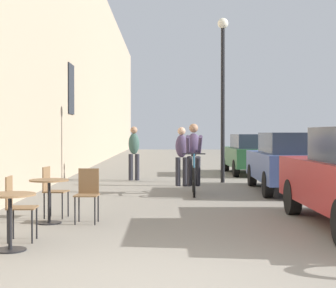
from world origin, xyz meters
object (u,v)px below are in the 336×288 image
at_px(pedestrian_mid, 134,150).
at_px(parked_car_third, 252,153).
at_px(cafe_table_near, 10,209).
at_px(parked_car_second, 291,161).
at_px(pedestrian_near, 182,153).
at_px(cafe_chair_near_toward_street, 17,204).
at_px(street_lamp, 223,78).
at_px(cafe_chair_mid_toward_street, 88,191).
at_px(cyclist_on_bicycle, 194,161).
at_px(cafe_table_mid, 49,192).
at_px(cafe_chair_mid_toward_wall, 52,188).

bearing_deg(pedestrian_mid, parked_car_third, 31.48).
bearing_deg(pedestrian_mid, cafe_table_near, -95.68).
bearing_deg(parked_car_second, pedestrian_near, 150.93).
xyz_separation_m(cafe_chair_near_toward_street, parked_car_second, (5.23, 6.23, 0.26)).
height_order(pedestrian_near, street_lamp, street_lamp).
height_order(pedestrian_mid, parked_car_second, pedestrian_mid).
xyz_separation_m(cafe_table_near, cafe_chair_mid_toward_street, (0.68, 2.16, -0.00)).
height_order(cafe_table_near, cyclist_on_bicycle, cyclist_on_bicycle).
relative_size(cafe_table_near, parked_car_second, 0.17).
bearing_deg(parked_car_second, pedestrian_mid, 140.76).
bearing_deg(cafe_chair_near_toward_street, parked_car_second, 50.01).
bearing_deg(pedestrian_mid, cafe_table_mid, -96.71).
height_order(pedestrian_near, parked_car_third, pedestrian_near).
relative_size(cafe_table_near, street_lamp, 0.15).
height_order(cafe_chair_mid_toward_street, cafe_chair_mid_toward_wall, same).
xyz_separation_m(cafe_chair_mid_toward_wall, parked_car_second, (5.17, 4.14, 0.26)).
distance_m(cafe_table_near, cafe_chair_mid_toward_wall, 2.69).
bearing_deg(cafe_chair_mid_toward_wall, cyclist_on_bicycle, 53.70).
relative_size(cafe_chair_mid_toward_wall, parked_car_third, 0.22).
bearing_deg(parked_car_third, street_lamp, -113.36).
height_order(cafe_chair_near_toward_street, parked_car_second, parked_car_second).
distance_m(cafe_table_near, pedestrian_near, 8.70).
distance_m(cafe_chair_near_toward_street, cafe_chair_mid_toward_wall, 2.09).
relative_size(pedestrian_mid, street_lamp, 0.34).
xyz_separation_m(cafe_chair_mid_toward_wall, pedestrian_mid, (1.03, 7.52, 0.43)).
bearing_deg(cafe_chair_near_toward_street, parked_car_third, 66.77).
height_order(cyclist_on_bicycle, pedestrian_near, cyclist_on_bicycle).
bearing_deg(pedestrian_near, street_lamp, 40.76).
xyz_separation_m(cafe_table_near, pedestrian_mid, (1.02, 10.21, 0.43)).
bearing_deg(cafe_chair_mid_toward_street, cafe_chair_mid_toward_wall, 142.34).
distance_m(cyclist_on_bicycle, parked_car_second, 2.53).
distance_m(pedestrian_near, pedestrian_mid, 2.35).
bearing_deg(cafe_chair_mid_toward_street, pedestrian_near, 74.09).
xyz_separation_m(pedestrian_near, pedestrian_mid, (-1.42, 1.87, 0.02)).
bearing_deg(parked_car_second, cafe_chair_near_toward_street, -129.99).
relative_size(cafe_chair_mid_toward_wall, pedestrian_mid, 0.53).
bearing_deg(cafe_table_near, cyclist_on_bicycle, 67.20).
relative_size(pedestrian_near, parked_car_third, 0.40).
relative_size(street_lamp, parked_car_second, 1.15).
relative_size(cyclist_on_bicycle, pedestrian_near, 1.07).
relative_size(cafe_chair_near_toward_street, parked_car_third, 0.22).
bearing_deg(cafe_table_near, parked_car_third, 68.05).
bearing_deg(street_lamp, cafe_chair_near_toward_street, -113.18).
bearing_deg(street_lamp, parked_car_second, -60.89).
distance_m(cafe_chair_mid_toward_street, parked_car_third, 11.48).
relative_size(cafe_table_mid, parked_car_third, 0.18).
relative_size(parked_car_second, parked_car_third, 1.05).
relative_size(pedestrian_near, street_lamp, 0.34).
distance_m(cafe_chair_mid_toward_street, parked_car_second, 6.48).
height_order(cyclist_on_bicycle, parked_car_second, cyclist_on_bicycle).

